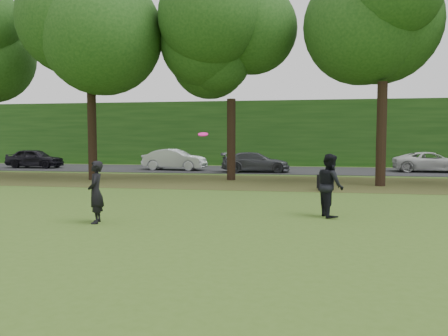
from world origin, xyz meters
name	(u,v)px	position (x,y,z in m)	size (l,w,h in m)	color
ground	(276,254)	(0.00, 0.00, 0.00)	(120.00, 120.00, 0.00)	#38561A
leaf_litter	(290,183)	(0.00, 13.00, 0.01)	(60.00, 7.00, 0.01)	#3F2C16
street	(293,170)	(0.00, 21.00, 0.01)	(70.00, 7.00, 0.02)	black
far_hedge	(294,133)	(0.00, 27.00, 2.50)	(70.00, 3.00, 5.00)	#193F12
player_left	(96,192)	(-4.65, 2.21, 0.79)	(0.58, 0.38, 1.58)	black
player_right	(330,185)	(1.24, 4.14, 0.87)	(0.84, 0.66, 1.73)	black
parked_cars	(309,161)	(1.03, 19.83, 0.69)	(38.65, 4.13, 1.51)	black
frisbee	(203,134)	(-2.14, 3.41, 2.25)	(0.35, 0.35, 0.13)	#F9158E
seated_person	(324,183)	(1.40, 10.09, 0.31)	(0.59, 0.81, 0.83)	black
tree_line	(285,16)	(-0.34, 12.94, 7.84)	(55.30, 7.90, 12.31)	black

